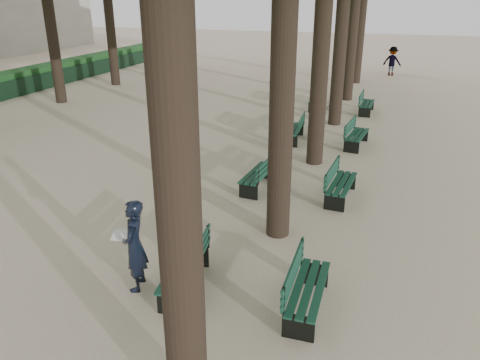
% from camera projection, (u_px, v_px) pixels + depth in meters
% --- Properties ---
extents(ground, '(120.00, 120.00, 0.00)m').
position_uv_depth(ground, '(158.00, 297.00, 8.46)').
color(ground, beige).
rests_on(ground, ground).
extents(bench_left_0, '(0.81, 1.86, 0.92)m').
position_uv_depth(bench_left_0, '(185.00, 275.00, 8.61)').
color(bench_left_0, black).
rests_on(bench_left_0, ground).
extents(bench_left_1, '(0.72, 1.84, 0.92)m').
position_uv_depth(bench_left_1, '(259.00, 179.00, 13.03)').
color(bench_left_1, black).
rests_on(bench_left_1, ground).
extents(bench_left_2, '(0.67, 1.83, 0.92)m').
position_uv_depth(bench_left_2, '(294.00, 134.00, 17.19)').
color(bench_left_2, black).
rests_on(bench_left_2, ground).
extents(bench_left_3, '(0.57, 1.80, 0.92)m').
position_uv_depth(bench_left_3, '(317.00, 103.00, 21.85)').
color(bench_left_3, black).
rests_on(bench_left_3, ground).
extents(bench_right_0, '(0.59, 1.80, 0.92)m').
position_uv_depth(bench_right_0, '(307.00, 296.00, 8.01)').
color(bench_right_0, black).
rests_on(bench_right_0, ground).
extents(bench_right_1, '(0.71, 1.84, 0.92)m').
position_uv_depth(bench_right_1, '(341.00, 189.00, 12.35)').
color(bench_right_1, black).
rests_on(bench_right_1, ground).
extents(bench_right_2, '(0.79, 1.86, 0.92)m').
position_uv_depth(bench_right_2, '(356.00, 139.00, 16.55)').
color(bench_right_2, black).
rests_on(bench_right_2, ground).
extents(bench_right_3, '(0.63, 1.82, 0.92)m').
position_uv_depth(bench_right_3, '(366.00, 107.00, 21.11)').
color(bench_right_3, black).
rests_on(bench_right_3, ground).
extents(man_with_map, '(0.70, 0.77, 1.76)m').
position_uv_depth(man_with_map, '(135.00, 246.00, 8.41)').
color(man_with_map, black).
rests_on(man_with_map, ground).
extents(pedestrian_e, '(1.46, 0.48, 1.55)m').
position_uv_depth(pedestrian_e, '(174.00, 64.00, 30.41)').
color(pedestrian_e, '#262628').
rests_on(pedestrian_e, ground).
extents(pedestrian_d, '(0.73, 0.87, 1.69)m').
position_uv_depth(pedestrian_d, '(356.00, 64.00, 29.83)').
color(pedestrian_d, '#262628').
rests_on(pedestrian_d, ground).
extents(pedestrian_b, '(1.24, 0.69, 1.83)m').
position_uv_depth(pedestrian_b, '(392.00, 61.00, 30.46)').
color(pedestrian_b, '#262628').
rests_on(pedestrian_b, ground).
extents(pedestrian_a, '(0.73, 0.77, 1.55)m').
position_uv_depth(pedestrian_a, '(284.00, 58.00, 32.91)').
color(pedestrian_a, '#262628').
rests_on(pedestrian_a, ground).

